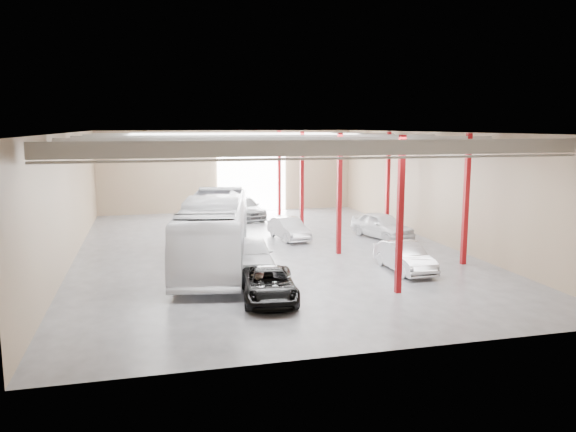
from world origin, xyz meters
name	(u,v)px	position (x,y,z in m)	size (l,w,h in m)	color
depot_shell	(268,167)	(0.13, 0.48, 4.98)	(22.12, 32.12, 7.06)	#4F5055
coach_bus	(215,231)	(-3.50, -2.93, 1.86)	(3.13, 13.38, 3.73)	white
black_sedan	(269,285)	(-2.00, -9.64, 0.67)	(2.23, 4.83, 1.34)	black
car_row_a	(253,254)	(-1.71, -4.38, 0.82)	(1.94, 4.82, 1.64)	silver
car_row_b	(289,229)	(2.03, 2.80, 0.70)	(1.49, 4.26, 1.40)	silver
car_row_c	(243,208)	(0.56, 12.00, 0.84)	(2.36, 5.82, 1.69)	slate
car_right_near	(405,257)	(5.76, -6.61, 0.74)	(1.57, 4.50, 1.48)	silver
car_right_far	(382,225)	(8.14, 1.73, 0.85)	(2.00, 4.97, 1.69)	white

